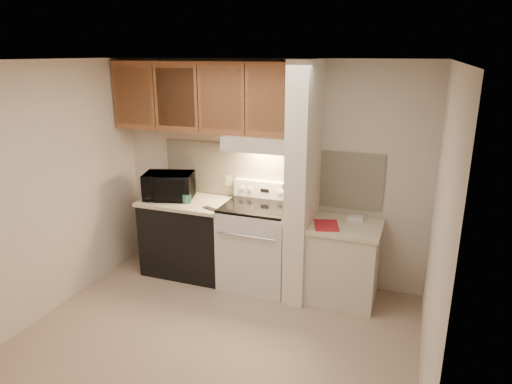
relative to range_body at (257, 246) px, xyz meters
The scene contains 50 objects.
floor 1.24m from the range_body, 90.00° to the right, with size 3.60×3.60×0.00m, color tan.
ceiling 2.34m from the range_body, 90.00° to the right, with size 3.60×3.60×0.00m, color white.
wall_back 0.86m from the range_body, 90.00° to the left, with size 3.60×0.02×2.50m, color beige.
wall_left 2.28m from the range_body, 147.31° to the right, with size 0.02×3.00×2.50m, color beige.
wall_right 2.28m from the range_body, 32.69° to the right, with size 0.02×3.00×2.50m, color beige.
backsplash 0.84m from the range_body, 90.00° to the left, with size 2.60×0.02×0.63m, color white.
range_body is the anchor object (origin of this frame).
oven_window 0.32m from the range_body, 90.00° to the right, with size 0.50×0.01×0.30m, color black.
oven_handle 0.44m from the range_body, 90.00° to the right, with size 0.02×0.02×0.65m, color silver.
cooktop 0.48m from the range_body, ahead, with size 0.74×0.64×0.03m, color black.
range_backguard 0.66m from the range_body, 90.00° to the left, with size 0.76×0.08×0.20m, color silver.
range_display 0.64m from the range_body, 90.00° to the left, with size 0.10×0.01×0.04m, color black.
range_knob_left_outer 0.70m from the range_body, 139.40° to the left, with size 0.05×0.05×0.02m, color silver.
range_knob_left_inner 0.66m from the range_body, 126.87° to the left, with size 0.05×0.05×0.02m, color silver.
range_knob_right_inner 0.66m from the range_body, 53.13° to the left, with size 0.05×0.05×0.02m, color silver.
range_knob_right_outer 0.70m from the range_body, 40.60° to the left, with size 0.05×0.05×0.02m, color silver.
dishwasher_front 0.88m from the range_body, behind, with size 1.00×0.63×0.87m, color black.
left_countertop 0.98m from the range_body, behind, with size 1.04×0.67×0.04m, color beige.
spoon_rest 0.69m from the range_body, 158.40° to the right, with size 0.19×0.06×0.01m, color black.
teal_jar 0.97m from the range_body, behind, with size 0.10×0.10×0.11m, color #27645A.
outlet 0.86m from the range_body, 146.31° to the left, with size 0.08×0.01×0.12m, color beige.
microwave 1.26m from the range_body, behind, with size 0.56×0.38×0.31m, color black.
partition_pillar 0.94m from the range_body, ahead, with size 0.22×0.70×2.50m, color white.
pillar_trim 0.93m from the range_body, ahead, with size 0.01×0.70×0.04m, color #925934.
knife_strip 0.95m from the range_body, ahead, with size 0.02×0.42×0.04m, color black.
knife_blade_a 0.88m from the range_body, 30.52° to the right, with size 0.01×0.04×0.16m, color silver.
knife_handle_a 1.01m from the range_body, 30.91° to the right, with size 0.02×0.02×0.10m, color black.
knife_blade_b 0.85m from the range_body, 18.74° to the right, with size 0.01×0.04×0.18m, color silver.
knife_handle_b 0.99m from the range_body, 17.90° to the right, with size 0.02×0.02×0.10m, color black.
knife_blade_c 0.83m from the range_body, 10.05° to the right, with size 0.01×0.04×0.20m, color silver.
knife_handle_c 0.99m from the range_body, 10.21° to the right, with size 0.02×0.02×0.10m, color black.
knife_blade_d 0.85m from the range_body, ahead, with size 0.01×0.04×0.16m, color silver.
knife_handle_d 0.99m from the range_body, ahead, with size 0.02×0.02×0.10m, color black.
knife_blade_e 0.84m from the range_body, 14.37° to the left, with size 0.01×0.04×0.18m, color silver.
knife_handle_e 0.99m from the range_body, 16.31° to the left, with size 0.02×0.02×0.10m, color black.
oven_mitt 0.80m from the range_body, 23.58° to the left, with size 0.03×0.09×0.22m, color slate.
right_cab_base 0.97m from the range_body, ahead, with size 0.70×0.60×0.81m, color beige.
right_countertop 1.04m from the range_body, ahead, with size 0.74×0.64×0.04m, color beige.
red_folder 0.89m from the range_body, ahead, with size 0.24×0.33×0.01m, color red.
white_box 1.14m from the range_body, ahead, with size 0.16×0.11×0.04m, color white.
range_hood 1.17m from the range_body, 90.00° to the left, with size 0.78×0.44×0.15m, color beige.
hood_lip 1.12m from the range_body, 90.00° to the right, with size 0.78×0.04×0.06m, color beige.
upper_cabinets 1.77m from the range_body, 166.16° to the left, with size 2.18×0.33×0.77m, color #925934.
cab_door_a 2.22m from the range_body, behind, with size 0.46×0.01×0.63m, color #925934.
cab_gap_a 2.04m from the range_body, behind, with size 0.01×0.01×0.73m, color black.
cab_door_b 1.89m from the range_body, behind, with size 0.46×0.01×0.63m, color #925934.
cab_gap_b 1.77m from the range_body, behind, with size 0.01×0.01×0.73m, color black.
cab_door_c 1.68m from the range_body, behind, with size 0.46×0.01×0.63m, color #925934.
cab_gap_c 1.63m from the range_body, behind, with size 0.01×0.01×0.73m, color black.
cab_door_d 1.63m from the range_body, ahead, with size 0.46×0.01×0.63m, color #925934.
Camera 1 is at (1.62, -3.30, 2.56)m, focal length 32.00 mm.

